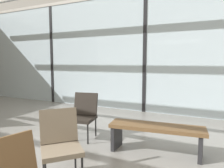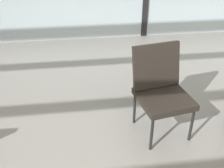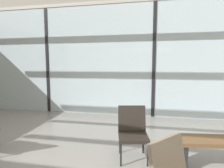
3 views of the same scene
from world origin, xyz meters
name	(u,v)px [view 3 (image 3 of 3)]	position (x,y,z in m)	size (l,w,h in m)	color
glass_curtain_wall	(154,61)	(0.00, 5.20, 1.73)	(14.00, 0.08, 3.45)	silver
window_mullion_0	(48,61)	(-3.50, 5.20, 1.73)	(0.10, 0.12, 3.45)	black
window_mullion_1	(154,61)	(0.00, 5.20, 1.73)	(0.10, 0.12, 3.45)	black
parked_airplane	(155,58)	(0.31, 10.68, 2.04)	(11.68, 4.07, 4.07)	silver
lounge_chair_5	(132,129)	(-0.45, 2.63, 0.49)	(0.57, 0.60, 0.87)	#28231E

